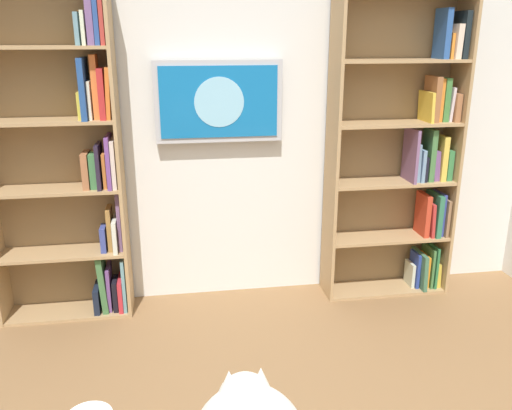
{
  "coord_description": "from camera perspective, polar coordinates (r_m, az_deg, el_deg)",
  "views": [
    {
      "loc": [
        0.37,
        1.34,
        1.81
      ],
      "look_at": [
        -0.01,
        -1.04,
        1.03
      ],
      "focal_mm": 37.06,
      "sensor_mm": 36.0,
      "label": 1
    }
  ],
  "objects": [
    {
      "name": "wall_back",
      "position": [
        3.62,
        -3.09,
        10.49
      ],
      "size": [
        4.52,
        0.06,
        2.7
      ],
      "primitive_type": "cube",
      "color": "silver",
      "rests_on": "ground"
    },
    {
      "name": "wall_mounted_tv",
      "position": [
        3.52,
        -4.05,
        11.08
      ],
      "size": [
        0.84,
        0.07,
        0.53
      ],
      "color": "#B7B7BC"
    },
    {
      "name": "bookshelf_left",
      "position": [
        3.85,
        15.9,
        5.01
      ],
      "size": [
        0.9,
        0.28,
        2.07
      ],
      "color": "tan",
      "rests_on": "ground"
    },
    {
      "name": "bookshelf_right",
      "position": [
        3.54,
        -19.42,
        4.66
      ],
      "size": [
        0.84,
        0.28,
        2.19
      ],
      "color": "tan",
      "rests_on": "ground"
    }
  ]
}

